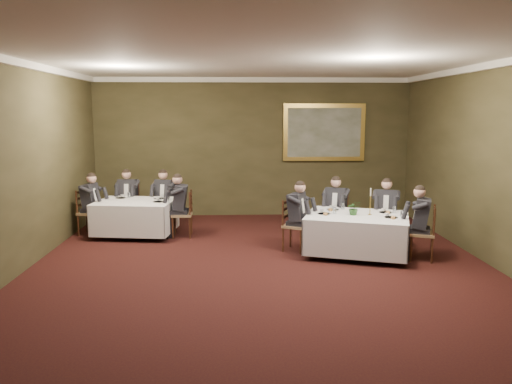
{
  "coord_description": "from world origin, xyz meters",
  "views": [
    {
      "loc": [
        -0.43,
        -7.74,
        2.65
      ],
      "look_at": [
        -0.05,
        1.58,
        1.15
      ],
      "focal_mm": 35.0,
      "sensor_mm": 36.0,
      "label": 1
    }
  ],
  "objects": [
    {
      "name": "diner_sec_endleft",
      "position": [
        -3.61,
        3.02,
        0.51
      ],
      "size": [
        0.55,
        0.49,
        1.35
      ],
      "rotation": [
        0.0,
        0.0,
        -1.77
      ],
      "color": "black",
      "rests_on": "chair_sec_endleft"
    },
    {
      "name": "crown_molding",
      "position": [
        0.0,
        0.0,
        3.44
      ],
      "size": [
        8.0,
        10.0,
        0.12
      ],
      "color": "white",
      "rests_on": "back_wall"
    },
    {
      "name": "centerpiece",
      "position": [
        1.75,
        1.24,
        0.9
      ],
      "size": [
        0.26,
        0.23,
        0.28
      ],
      "primitive_type": "imported",
      "rotation": [
        0.0,
        0.0,
        -0.06
      ],
      "color": "#2D5926",
      "rests_on": "table_main"
    },
    {
      "name": "place_setting_table_main",
      "position": [
        1.52,
        1.79,
        0.8
      ],
      "size": [
        0.33,
        0.31,
        0.14
      ],
      "color": "white",
      "rests_on": "table_main"
    },
    {
      "name": "chair_main_backright",
      "position": [
        2.58,
        1.99,
        0.28
      ],
      "size": [
        0.55,
        0.54,
        1.0
      ],
      "rotation": [
        0.0,
        0.0,
        2.81
      ],
      "color": "olive",
      "rests_on": "ground"
    },
    {
      "name": "front_wall",
      "position": [
        0.0,
        -5.0,
        1.75
      ],
      "size": [
        8.0,
        0.1,
        3.5
      ],
      "primitive_type": "cube",
      "color": "#322E19",
      "rests_on": "ground"
    },
    {
      "name": "table_second",
      "position": [
        -2.6,
        2.89,
        0.45
      ],
      "size": [
        1.78,
        1.45,
        0.67
      ],
      "rotation": [
        0.0,
        0.0,
        -0.13
      ],
      "color": "black",
      "rests_on": "ground"
    },
    {
      "name": "diner_sec_backleft",
      "position": [
        -2.93,
        3.76,
        0.51
      ],
      "size": [
        0.44,
        0.51,
        1.35
      ],
      "rotation": [
        0.0,
        0.0,
        3.06
      ],
      "color": "black",
      "rests_on": "chair_sec_backleft"
    },
    {
      "name": "diner_main_endright",
      "position": [
        2.92,
        0.88,
        0.51
      ],
      "size": [
        0.59,
        0.54,
        1.35
      ],
      "rotation": [
        0.0,
        0.0,
        1.21
      ],
      "color": "black",
      "rests_on": "chair_main_endright"
    },
    {
      "name": "place_setting_table_second",
      "position": [
        -2.94,
        3.31,
        0.8
      ],
      "size": [
        0.33,
        0.31,
        0.14
      ],
      "color": "white",
      "rests_on": "table_second"
    },
    {
      "name": "chair_sec_backleft",
      "position": [
        -2.93,
        3.77,
        0.28
      ],
      "size": [
        0.47,
        0.45,
        1.0
      ],
      "rotation": [
        0.0,
        0.0,
        3.06
      ],
      "color": "olive",
      "rests_on": "ground"
    },
    {
      "name": "diner_main_backright",
      "position": [
        2.58,
        1.98,
        0.51
      ],
      "size": [
        0.53,
        0.58,
        1.35
      ],
      "rotation": [
        0.0,
        0.0,
        2.81
      ],
      "color": "black",
      "rests_on": "chair_main_backright"
    },
    {
      "name": "table_main",
      "position": [
        1.82,
        1.24,
        0.45
      ],
      "size": [
        2.19,
        1.91,
        0.67
      ],
      "rotation": [
        0.0,
        0.0,
        -0.31
      ],
      "color": "black",
      "rests_on": "ground"
    },
    {
      "name": "diner_main_backleft",
      "position": [
        1.63,
        2.28,
        0.51
      ],
      "size": [
        0.57,
        0.61,
        1.35
      ],
      "rotation": [
        0.0,
        0.0,
        2.7
      ],
      "color": "black",
      "rests_on": "chair_main_backleft"
    },
    {
      "name": "ceiling",
      "position": [
        0.0,
        0.0,
        3.5
      ],
      "size": [
        8.0,
        10.0,
        0.1
      ],
      "primitive_type": "cube",
      "color": "silver",
      "rests_on": "back_wall"
    },
    {
      "name": "chair_main_endleft",
      "position": [
        0.7,
        1.6,
        0.28
      ],
      "size": [
        0.58,
        0.59,
        1.0
      ],
      "rotation": [
        0.0,
        0.0,
        -2.06
      ],
      "color": "olive",
      "rests_on": "ground"
    },
    {
      "name": "left_wall",
      "position": [
        -4.0,
        0.0,
        1.75
      ],
      "size": [
        0.1,
        10.0,
        3.5
      ],
      "primitive_type": "cube",
      "color": "#322E19",
      "rests_on": "ground"
    },
    {
      "name": "chair_main_backleft",
      "position": [
        1.64,
        2.29,
        0.28
      ],
      "size": [
        0.58,
        0.57,
        1.0
      ],
      "rotation": [
        0.0,
        0.0,
        2.7
      ],
      "color": "olive",
      "rests_on": "ground"
    },
    {
      "name": "chair_sec_endright",
      "position": [
        -1.58,
        2.75,
        0.28
      ],
      "size": [
        0.42,
        0.44,
        1.0
      ],
      "rotation": [
        0.0,
        0.0,
        1.57
      ],
      "color": "olive",
      "rests_on": "ground"
    },
    {
      "name": "chair_main_endright",
      "position": [
        2.93,
        0.88,
        0.28
      ],
      "size": [
        0.55,
        0.56,
        1.0
      ],
      "rotation": [
        0.0,
        0.0,
        1.21
      ],
      "color": "olive",
      "rests_on": "ground"
    },
    {
      "name": "ground",
      "position": [
        0.0,
        0.0,
        0.0
      ],
      "size": [
        10.0,
        10.0,
        0.0
      ],
      "primitive_type": "plane",
      "color": "black",
      "rests_on": "ground"
    },
    {
      "name": "back_wall",
      "position": [
        0.0,
        5.0,
        1.75
      ],
      "size": [
        8.0,
        0.1,
        3.5
      ],
      "primitive_type": "cube",
      "color": "#322E19",
      "rests_on": "ground"
    },
    {
      "name": "diner_sec_endright",
      "position": [
        -1.59,
        2.75,
        0.51
      ],
      "size": [
        0.48,
        0.42,
        1.35
      ],
      "rotation": [
        0.0,
        0.0,
        1.57
      ],
      "color": "black",
      "rests_on": "chair_sec_endright"
    },
    {
      "name": "candlestick",
      "position": [
        2.05,
        1.25,
        0.95
      ],
      "size": [
        0.08,
        0.08,
        0.52
      ],
      "color": "gold",
      "rests_on": "table_main"
    },
    {
      "name": "chair_sec_backright",
      "position": [
        -2.06,
        3.66,
        0.28
      ],
      "size": [
        0.55,
        0.54,
        1.0
      ],
      "rotation": [
        0.0,
        0.0,
        2.81
      ],
      "color": "olive",
      "rests_on": "ground"
    },
    {
      "name": "diner_sec_backright",
      "position": [
        -2.06,
        3.65,
        0.51
      ],
      "size": [
        0.54,
        0.58,
        1.35
      ],
      "rotation": [
        0.0,
        0.0,
        2.81
      ],
      "color": "black",
      "rests_on": "chair_sec_backright"
    },
    {
      "name": "chair_sec_endleft",
      "position": [
        -3.62,
        3.02,
        0.28
      ],
      "size": [
        0.5,
        0.51,
        1.0
      ],
      "rotation": [
        0.0,
        0.0,
        -1.77
      ],
      "color": "olive",
      "rests_on": "ground"
    },
    {
      "name": "diner_main_endleft",
      "position": [
        0.71,
        1.6,
        0.51
      ],
      "size": [
        0.61,
        0.58,
        1.35
      ],
      "rotation": [
        0.0,
        0.0,
        -2.06
      ],
      "color": "black",
      "rests_on": "chair_main_endleft"
    },
    {
      "name": "painting",
      "position": [
        1.82,
        4.94,
        2.14
      ],
      "size": [
        2.08,
        0.09,
        1.45
      ],
      "color": "gold",
      "rests_on": "back_wall"
    }
  ]
}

